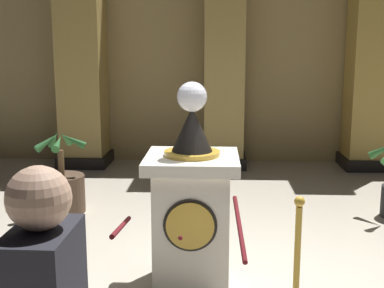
# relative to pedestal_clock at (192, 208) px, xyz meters

# --- Properties ---
(back_wall) EXTENTS (12.35, 0.16, 3.81)m
(back_wall) POSITION_rel_pedestal_clock_xyz_m (0.35, 5.13, 1.18)
(back_wall) COLOR tan
(back_wall) RESTS_ON ground_plane
(pedestal_clock) EXTENTS (0.80, 0.80, 1.82)m
(pedestal_clock) POSITION_rel_pedestal_clock_xyz_m (0.00, 0.00, 0.00)
(pedestal_clock) COLOR silver
(pedestal_clock) RESTS_ON ground_plane
(stanchion_near) EXTENTS (0.24, 0.24, 1.01)m
(stanchion_near) POSITION_rel_pedestal_clock_xyz_m (-0.94, -0.70, -0.37)
(stanchion_near) COLOR gold
(stanchion_near) RESTS_ON ground_plane
(stanchion_far) EXTENTS (0.24, 0.24, 1.02)m
(stanchion_far) POSITION_rel_pedestal_clock_xyz_m (0.83, -0.62, -0.37)
(stanchion_far) COLOR gold
(stanchion_far) RESTS_ON ground_plane
(velvet_rope) EXTENTS (0.96, 0.93, 0.22)m
(velvet_rope) POSITION_rel_pedestal_clock_xyz_m (-0.06, -0.66, 0.06)
(velvet_rope) COLOR #591419
(column_left) EXTENTS (0.91, 0.91, 3.65)m
(column_left) POSITION_rel_pedestal_clock_xyz_m (-2.14, 4.63, 1.09)
(column_left) COLOR black
(column_left) RESTS_ON ground_plane
(column_right) EXTENTS (0.85, 0.85, 3.65)m
(column_right) POSITION_rel_pedestal_clock_xyz_m (2.85, 4.63, 1.09)
(column_right) COLOR black
(column_right) RESTS_ON ground_plane
(column_centre_rear) EXTENTS (0.82, 0.82, 3.65)m
(column_centre_rear) POSITION_rel_pedestal_clock_xyz_m (0.35, 4.63, 1.09)
(column_centre_rear) COLOR black
(column_centre_rear) RESTS_ON ground_plane
(potted_palm_left) EXTENTS (0.63, 0.67, 1.10)m
(potted_palm_left) POSITION_rel_pedestal_clock_xyz_m (-1.76, 1.96, -0.41)
(potted_palm_left) COLOR #4C3828
(potted_palm_left) RESTS_ON ground_plane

